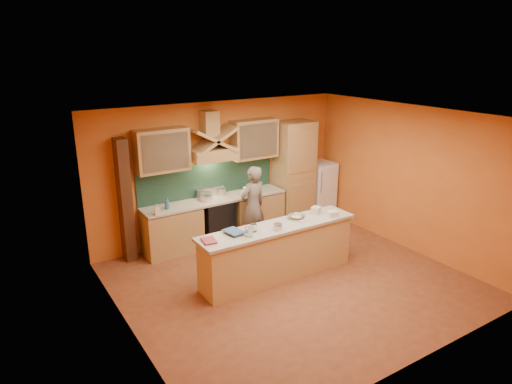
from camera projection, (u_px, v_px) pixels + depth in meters
floor at (292, 282)px, 7.76m from camera, size 5.50×5.00×0.01m
ceiling at (297, 117)px, 6.91m from camera, size 5.50×5.00×0.01m
wall_back at (221, 170)px, 9.34m from camera, size 5.50×0.02×2.80m
wall_front at (423, 264)px, 5.33m from camera, size 5.50×0.02×2.80m
wall_left at (125, 242)px, 5.93m from camera, size 0.02×5.00×2.80m
wall_right at (409, 179)px, 8.74m from camera, size 0.02×5.00×2.80m
base_cabinet_left at (172, 231)px, 8.76m from camera, size 1.10×0.60×0.86m
base_cabinet_right at (255, 213)px, 9.73m from camera, size 1.10×0.60×0.86m
counter_top at (215, 200)px, 9.10m from camera, size 3.00×0.62×0.04m
stove at (216, 221)px, 9.24m from camera, size 0.60×0.58×0.90m
backsplash at (208, 179)px, 9.22m from camera, size 3.00×0.03×0.70m
range_hood at (213, 154)px, 8.86m from camera, size 0.92×0.50×0.24m
hood_chimney at (210, 124)px, 8.76m from camera, size 0.30×0.30×0.50m
upper_cabinet_left at (162, 150)px, 8.36m from camera, size 1.00×0.35×0.80m
upper_cabinet_right at (254, 139)px, 9.38m from camera, size 1.00×0.35×0.80m
pantry_column at (294, 174)px, 10.02m from camera, size 0.80×0.60×2.30m
fridge at (319, 190)px, 10.56m from camera, size 0.58×0.60×1.30m
trim_column_left at (125, 201)px, 8.25m from camera, size 0.20×0.30×2.30m
island_body at (278, 253)px, 7.82m from camera, size 2.80×0.55×0.88m
island_top at (278, 227)px, 7.67m from camera, size 2.90×0.62×0.05m
person at (253, 206)px, 8.97m from camera, size 0.65×0.49×1.63m
pot_large at (206, 198)px, 8.99m from camera, size 0.28×0.28×0.14m
pot_small at (221, 192)px, 9.32m from camera, size 0.21×0.21×0.15m
soap_bottle_a at (157, 210)px, 8.20m from camera, size 0.10×0.11×0.20m
soap_bottle_b at (167, 203)px, 8.49m from camera, size 0.11×0.11×0.24m
bowl_back at (248, 189)px, 9.58m from camera, size 0.26×0.26×0.07m
dish_rack at (247, 193)px, 9.29m from camera, size 0.29×0.25×0.09m
book_lower at (203, 242)px, 7.00m from camera, size 0.25×0.31×0.03m
book_upper at (228, 233)px, 7.26m from camera, size 0.29×0.36×0.03m
jar_large at (249, 232)px, 7.21m from camera, size 0.15×0.15×0.14m
jar_small at (253, 228)px, 7.41m from camera, size 0.14×0.14×0.13m
kitchen_scale at (278, 228)px, 7.46m from camera, size 0.13×0.13×0.09m
mixing_bowl at (296, 217)px, 7.96m from camera, size 0.36×0.36×0.07m
cloth at (301, 219)px, 7.92m from camera, size 0.31×0.27×0.02m
grocery_bag_a at (316, 210)px, 8.22m from camera, size 0.22×0.21×0.12m
grocery_bag_b at (332, 214)px, 8.04m from camera, size 0.20×0.17×0.11m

